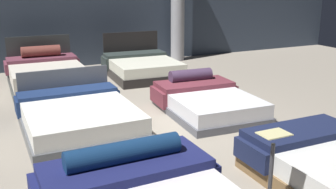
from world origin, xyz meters
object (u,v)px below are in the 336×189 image
object	(u,v)px
bed_2	(78,117)
bed_3	(206,101)
bed_5	(142,67)
bed_4	(46,74)
support_pillar	(178,0)
price_sign	(270,189)

from	to	relation	value
bed_2	bed_3	size ratio (longest dim) A/B	1.03
bed_2	bed_5	distance (m)	3.77
bed_4	bed_5	xyz separation A→B (m)	(2.28, -0.04, -0.04)
bed_5	support_pillar	world-z (taller)	support_pillar
bed_5	price_sign	xyz separation A→B (m)	(-1.18, -6.20, 0.12)
bed_4	bed_2	bearing A→B (deg)	-89.25
bed_3	bed_5	distance (m)	3.06
bed_3	price_sign	bearing A→B (deg)	-107.39
bed_3	bed_5	world-z (taller)	bed_5
bed_5	bed_2	bearing A→B (deg)	-124.03
bed_4	support_pillar	size ratio (longest dim) A/B	0.61
bed_2	support_pillar	distance (m)	6.25
support_pillar	price_sign	bearing A→B (deg)	-110.77
bed_3	support_pillar	size ratio (longest dim) A/B	0.58
bed_2	bed_4	xyz separation A→B (m)	(0.00, 3.05, 0.05)
bed_2	bed_5	bearing A→B (deg)	52.97
support_pillar	bed_3	bearing A→B (deg)	-110.81
price_sign	bed_3	bearing A→B (deg)	69.29
bed_2	bed_5	world-z (taller)	bed_5
bed_4	bed_5	world-z (taller)	bed_4
bed_4	bed_5	distance (m)	2.28
bed_5	support_pillar	distance (m)	2.77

